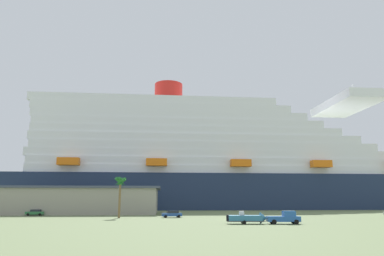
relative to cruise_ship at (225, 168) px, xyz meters
name	(u,v)px	position (x,y,z in m)	size (l,w,h in m)	color
ground_plane	(221,214)	(-7.11, -49.67, -18.06)	(600.00, 600.00, 0.00)	#66754C
cruise_ship	(225,168)	(0.00, 0.00, 0.00)	(229.87, 50.97, 66.75)	#1E2D4C
terminal_building	(68,200)	(-52.63, -49.50, -14.16)	(56.07, 28.28, 7.75)	gray
pickup_truck	(285,218)	(-0.55, -94.56, -17.02)	(5.66, 2.41, 2.20)	#2659A5
small_boat_on_trailer	(249,218)	(-6.64, -94.38, -17.10)	(7.92, 2.43, 2.15)	#595960
palm_tree	(120,185)	(-32.79, -74.28, -10.56)	(3.03, 3.01, 9.25)	brown
parked_car_blue_suv	(172,214)	(-20.79, -72.60, -17.23)	(4.88, 2.67, 1.58)	#264C99
parked_car_green_wagon	(35,212)	(-56.78, -61.92, -17.23)	(4.63, 2.24, 1.58)	#2D723F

